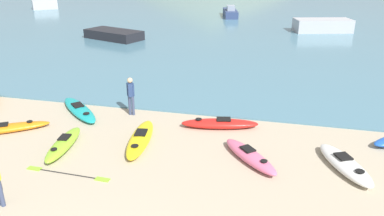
# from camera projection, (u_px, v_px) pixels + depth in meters

# --- Properties ---
(bay_water) EXTENTS (160.00, 70.00, 0.06)m
(bay_water) POSITION_uv_depth(u_px,v_px,m) (258.00, 11.00, 47.31)
(bay_water) COLOR teal
(bay_water) RESTS_ON ground_plane
(kayak_on_sand_0) EXTENTS (1.20, 3.19, 0.34)m
(kayak_on_sand_0) POSITION_uv_depth(u_px,v_px,m) (140.00, 138.00, 13.28)
(kayak_on_sand_0) COLOR yellow
(kayak_on_sand_0) RESTS_ON ground_plane
(kayak_on_sand_1) EXTENTS (2.99, 2.28, 0.34)m
(kayak_on_sand_1) POSITION_uv_depth(u_px,v_px,m) (5.00, 128.00, 14.07)
(kayak_on_sand_1) COLOR orange
(kayak_on_sand_1) RESTS_ON ground_plane
(kayak_on_sand_2) EXTENTS (3.04, 1.28, 0.40)m
(kayak_on_sand_2) POSITION_uv_depth(u_px,v_px,m) (220.00, 124.00, 14.42)
(kayak_on_sand_2) COLOR red
(kayak_on_sand_2) RESTS_ON ground_plane
(kayak_on_sand_3) EXTENTS (1.80, 2.74, 0.40)m
(kayak_on_sand_3) POSITION_uv_depth(u_px,v_px,m) (345.00, 164.00, 11.55)
(kayak_on_sand_3) COLOR white
(kayak_on_sand_3) RESTS_ON ground_plane
(kayak_on_sand_5) EXTENTS (2.99, 2.85, 0.32)m
(kayak_on_sand_5) POSITION_uv_depth(u_px,v_px,m) (79.00, 109.00, 15.89)
(kayak_on_sand_5) COLOR teal
(kayak_on_sand_5) RESTS_ON ground_plane
(kayak_on_sand_6) EXTENTS (0.98, 2.69, 0.39)m
(kayak_on_sand_6) POSITION_uv_depth(u_px,v_px,m) (64.00, 144.00, 12.85)
(kayak_on_sand_6) COLOR #8CCC2D
(kayak_on_sand_6) RESTS_ON ground_plane
(kayak_on_sand_7) EXTENTS (2.18, 2.40, 0.40)m
(kayak_on_sand_7) POSITION_uv_depth(u_px,v_px,m) (250.00, 156.00, 12.03)
(kayak_on_sand_7) COLOR #E5668C
(kayak_on_sand_7) RESTS_ON ground_plane
(person_near_waterline) EXTENTS (0.33, 0.28, 1.62)m
(person_near_waterline) POSITION_uv_depth(u_px,v_px,m) (131.00, 94.00, 15.37)
(person_near_waterline) COLOR #384260
(person_near_waterline) RESTS_ON ground_plane
(moored_boat_0) EXTENTS (2.40, 4.95, 1.27)m
(moored_boat_0) POSITION_uv_depth(u_px,v_px,m) (230.00, 13.00, 42.37)
(moored_boat_0) COLOR navy
(moored_boat_0) RESTS_ON bay_water
(moored_boat_1) EXTENTS (5.20, 3.67, 0.71)m
(moored_boat_1) POSITION_uv_depth(u_px,v_px,m) (114.00, 35.00, 30.35)
(moored_boat_1) COLOR black
(moored_boat_1) RESTS_ON bay_water
(moored_boat_3) EXTENTS (5.29, 3.36, 1.12)m
(moored_boat_3) POSITION_uv_depth(u_px,v_px,m) (322.00, 25.00, 33.35)
(moored_boat_3) COLOR #B2B2B7
(moored_boat_3) RESTS_ON bay_water
(moored_boat_4) EXTENTS (3.43, 3.24, 1.17)m
(moored_boat_4) POSITION_uv_depth(u_px,v_px,m) (45.00, 4.00, 48.88)
(moored_boat_4) COLOR #B2B2B7
(moored_boat_4) RESTS_ON bay_water
(loose_paddle) EXTENTS (2.78, 0.27, 0.03)m
(loose_paddle) POSITION_uv_depth(u_px,v_px,m) (68.00, 174.00, 11.34)
(loose_paddle) COLOR black
(loose_paddle) RESTS_ON ground_plane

